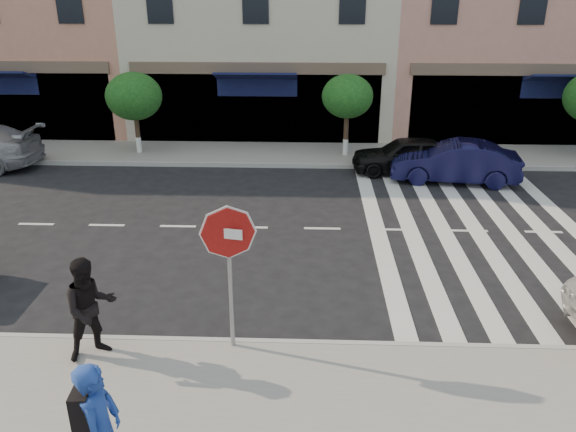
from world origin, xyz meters
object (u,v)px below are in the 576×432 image
at_px(photographer, 101,432).
at_px(car_far_right, 454,162).
at_px(walker, 90,308).
at_px(car_far_mid, 406,155).
at_px(stop_sign, 229,248).

bearing_deg(photographer, car_far_right, -33.79).
height_order(walker, car_far_right, walker).
bearing_deg(car_far_mid, photographer, -24.68).
xyz_separation_m(stop_sign, walker, (-2.38, -0.33, -1.03)).
bearing_deg(car_far_mid, car_far_right, 55.70).
distance_m(photographer, walker, 3.12).
bearing_deg(car_far_right, photographer, -22.12).
bearing_deg(photographer, walker, 18.53).
bearing_deg(photographer, stop_sign, -24.27).
height_order(stop_sign, photographer, stop_sign).
bearing_deg(walker, photographer, -103.07).
distance_m(walker, car_far_right, 13.32).
bearing_deg(car_far_right, walker, -32.81).
bearing_deg(walker, stop_sign, -27.88).
xyz_separation_m(photographer, walker, (-1.21, 2.88, -0.06)).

